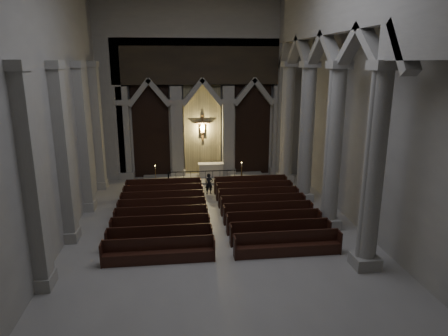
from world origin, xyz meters
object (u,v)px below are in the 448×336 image
object	(u,v)px
pews	(214,214)
candle_stand_left	(156,179)
candle_stand_right	(242,179)
worshipper	(209,184)
altar	(211,170)
altar_rail	(205,175)

from	to	relation	value
pews	candle_stand_left	bearing A→B (deg)	116.42
candle_stand_right	worshipper	xyz separation A→B (m)	(-2.30, -1.53, 0.22)
candle_stand_left	candle_stand_right	xyz separation A→B (m)	(5.69, -0.90, 0.07)
worshipper	pews	bearing A→B (deg)	-93.84
candle_stand_left	worshipper	xyz separation A→B (m)	(3.39, -2.43, 0.29)
candle_stand_right	pews	size ratio (longest dim) A/B	0.16
candle_stand_right	pews	xyz separation A→B (m)	(-2.37, -5.77, -0.10)
altar	candle_stand_left	world-z (taller)	candle_stand_left
altar_rail	pews	distance (m)	6.25
altar_rail	pews	xyz separation A→B (m)	(0.00, -6.25, -0.32)
candle_stand_left	pews	size ratio (longest dim) A/B	0.13
altar_rail	candle_stand_right	bearing A→B (deg)	-11.30
altar	worshipper	distance (m)	3.58
candle_stand_left	candle_stand_right	bearing A→B (deg)	-8.99
altar_rail	altar	bearing A→B (deg)	71.84
pews	altar	bearing A→B (deg)	86.26
candle_stand_left	worshipper	size ratio (longest dim) A/B	1.02
candle_stand_left	worshipper	distance (m)	4.18
candle_stand_left	altar_rail	bearing A→B (deg)	-7.33
altar	altar_rail	xyz separation A→B (m)	(-0.51, -1.55, 0.04)
altar	altar_rail	world-z (taller)	altar
candle_stand_right	pews	bearing A→B (deg)	-112.37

